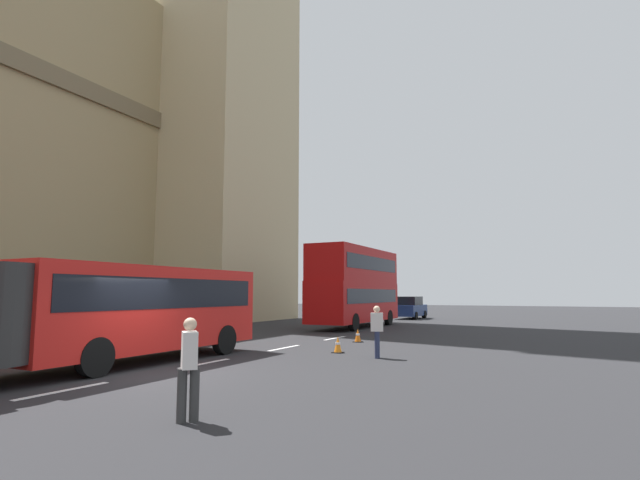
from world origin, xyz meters
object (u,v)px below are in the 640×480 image
Objects in this scene: sedan_lead at (410,308)px; traffic_cone_west at (338,345)px; traffic_cone_middle at (358,336)px; pedestrian_near_cones at (189,365)px; double_decker_bus at (356,284)px; pedestrian_by_kerb at (377,330)px.

sedan_lead is 7.59× the size of traffic_cone_west.
traffic_cone_middle is at bearing -170.02° from sedan_lead.
pedestrian_near_cones is at bearing -169.79° from sedan_lead.
double_decker_bus is at bearing 15.66° from pedestrian_near_cones.
pedestrian_near_cones is (-13.37, -2.49, 0.63)m from traffic_cone_middle.
pedestrian_by_kerb is (-4.53, -2.55, 0.63)m from traffic_cone_middle.
pedestrian_by_kerb is at bearing -111.80° from traffic_cone_west.
sedan_lead is 25.47m from pedestrian_by_kerb.
double_decker_bus is 11.78m from sedan_lead.
pedestrian_by_kerb is (-13.09, -6.20, -1.80)m from double_decker_bus.
double_decker_bus reaches higher than pedestrian_by_kerb.
sedan_lead is 24.43m from traffic_cone_west.
traffic_cone_middle is 0.34× the size of pedestrian_by_kerb.
double_decker_bus is at bearing 19.82° from traffic_cone_west.
double_decker_bus is at bearing 23.12° from traffic_cone_middle.
pedestrian_near_cones is (-9.53, -1.68, 0.63)m from traffic_cone_west.
traffic_cone_west is (-24.03, -4.37, -0.63)m from sedan_lead.
sedan_lead is at bearing 10.30° from traffic_cone_west.
traffic_cone_west is 9.70m from pedestrian_near_cones.
sedan_lead reaches higher than traffic_cone_middle.
pedestrian_near_cones is at bearing -169.43° from traffic_cone_middle.
traffic_cone_west is at bearing 68.20° from pedestrian_by_kerb.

